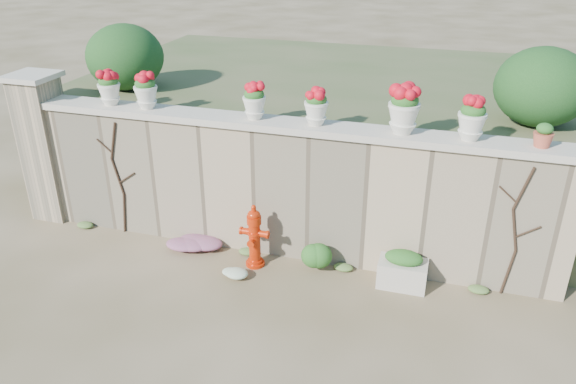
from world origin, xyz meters
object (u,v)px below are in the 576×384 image
(fire_hydrant, at_px, (254,236))
(planter_box, at_px, (403,270))
(terracotta_pot, at_px, (543,136))
(urn_pot_0, at_px, (109,88))

(fire_hydrant, xyz_separation_m, planter_box, (2.15, 0.10, -0.24))
(fire_hydrant, height_order, terracotta_pot, terracotta_pot)
(fire_hydrant, distance_m, planter_box, 2.17)
(planter_box, distance_m, terracotta_pot, 2.52)
(urn_pot_0, bearing_deg, fire_hydrant, -12.24)
(fire_hydrant, distance_m, terracotta_pot, 4.08)
(fire_hydrant, relative_size, planter_box, 1.48)
(fire_hydrant, height_order, urn_pot_0, urn_pot_0)
(planter_box, xyz_separation_m, urn_pot_0, (-4.63, 0.44, 2.10))
(urn_pot_0, distance_m, terracotta_pot, 6.13)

